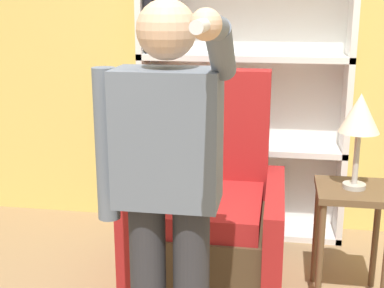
# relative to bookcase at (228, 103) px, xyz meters

# --- Properties ---
(wall_back) EXTENTS (8.00, 0.11, 2.80)m
(wall_back) POSITION_rel_bookcase_xyz_m (0.14, 0.15, 0.48)
(wall_back) COLOR #E0C160
(wall_back) RESTS_ON ground_plane
(bookcase) EXTENTS (1.40, 0.28, 1.86)m
(bookcase) POSITION_rel_bookcase_xyz_m (0.00, 0.00, 0.00)
(bookcase) COLOR white
(bookcase) RESTS_ON ground_plane
(armchair) EXTENTS (0.83, 0.86, 1.22)m
(armchair) POSITION_rel_bookcase_xyz_m (-0.02, -0.76, -0.55)
(armchair) COLOR #4C3823
(armchair) RESTS_ON ground_plane
(person_standing) EXTENTS (0.55, 0.78, 1.61)m
(person_standing) POSITION_rel_bookcase_xyz_m (-0.07, -1.66, -0.00)
(person_standing) COLOR #2D2D33
(person_standing) RESTS_ON ground_plane
(side_table) EXTENTS (0.39, 0.39, 0.65)m
(side_table) POSITION_rel_bookcase_xyz_m (0.76, -0.84, -0.41)
(side_table) COLOR brown
(side_table) RESTS_ON ground_plane
(table_lamp) EXTENTS (0.21, 0.21, 0.50)m
(table_lamp) POSITION_rel_bookcase_xyz_m (0.76, -0.84, 0.11)
(table_lamp) COLOR #B7B2A8
(table_lamp) RESTS_ON side_table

